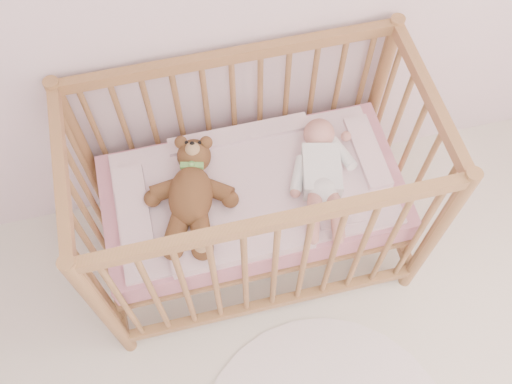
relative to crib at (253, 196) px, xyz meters
name	(u,v)px	position (x,y,z in m)	size (l,w,h in m)	color
crib	(253,196)	(0.00, 0.00, 0.00)	(1.36, 0.76, 1.00)	#A87147
mattress	(253,197)	(0.00, 0.00, -0.01)	(1.22, 0.62, 0.13)	#CA7E8E
blanket	(253,189)	(0.00, 0.00, 0.06)	(1.10, 0.58, 0.06)	#F4A8B7
baby	(322,169)	(0.27, -0.02, 0.14)	(0.28, 0.58, 0.14)	white
teddy_bear	(191,196)	(-0.25, -0.02, 0.15)	(0.38, 0.54, 0.15)	brown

